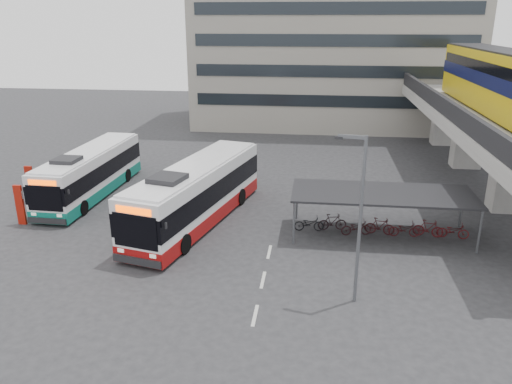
# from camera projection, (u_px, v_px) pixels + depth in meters

# --- Properties ---
(ground) EXTENTS (120.00, 120.00, 0.00)m
(ground) POSITION_uv_depth(u_px,v_px,m) (223.00, 249.00, 26.56)
(ground) COLOR #28282B
(ground) RESTS_ON ground
(viaduct) EXTENTS (8.00, 32.00, 9.68)m
(viaduct) POSITION_uv_depth(u_px,v_px,m) (498.00, 102.00, 34.12)
(viaduct) COLOR gray
(viaduct) RESTS_ON ground
(bike_shelter) EXTENTS (10.00, 4.00, 2.54)m
(bike_shelter) POSITION_uv_depth(u_px,v_px,m) (381.00, 212.00, 27.94)
(bike_shelter) COLOR #595B60
(bike_shelter) RESTS_ON ground
(office_block) EXTENTS (30.00, 15.00, 25.00)m
(office_block) POSITION_uv_depth(u_px,v_px,m) (333.00, 11.00, 55.50)
(office_block) COLOR gray
(office_block) RESTS_ON ground
(road_markings) EXTENTS (0.15, 7.60, 0.01)m
(road_markings) POSITION_uv_depth(u_px,v_px,m) (263.00, 280.00, 23.46)
(road_markings) COLOR beige
(road_markings) RESTS_ON ground
(bus_main) EXTENTS (5.76, 13.30, 3.85)m
(bus_main) POSITION_uv_depth(u_px,v_px,m) (197.00, 194.00, 29.63)
(bus_main) COLOR white
(bus_main) RESTS_ON ground
(bus_teal) EXTENTS (2.88, 11.68, 3.43)m
(bus_teal) POSITION_uv_depth(u_px,v_px,m) (91.00, 173.00, 34.32)
(bus_teal) COLOR white
(bus_teal) RESTS_ON ground
(pedestrian) EXTENTS (0.45, 0.67, 1.82)m
(pedestrian) POSITION_uv_depth(u_px,v_px,m) (192.00, 208.00, 29.84)
(pedestrian) COLOR black
(pedestrian) RESTS_ON ground
(lamp_post) EXTENTS (1.28, 0.40, 7.35)m
(lamp_post) POSITION_uv_depth(u_px,v_px,m) (358.00, 211.00, 20.38)
(lamp_post) COLOR #595B60
(lamp_post) RESTS_ON ground
(sign_totem_mid) EXTENTS (0.53, 0.17, 2.45)m
(sign_totem_mid) POSITION_uv_depth(u_px,v_px,m) (20.00, 204.00, 29.44)
(sign_totem_mid) COLOR #951509
(sign_totem_mid) RESTS_ON ground
(sign_totem_north) EXTENTS (0.53, 0.16, 2.47)m
(sign_totem_north) POSITION_uv_depth(u_px,v_px,m) (30.00, 183.00, 33.14)
(sign_totem_north) COLOR #951509
(sign_totem_north) RESTS_ON ground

